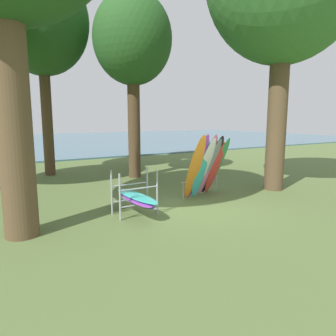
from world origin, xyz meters
The scene contains 7 objects.
ground_plane centered at (0.00, 0.00, 0.00)m, with size 80.00×80.00×0.00m, color #566B38.
lake_water centered at (0.00, 30.31, 0.05)m, with size 80.00×36.00×0.10m, color #477084.
tree_mid_behind centered at (0.40, 5.21, 5.89)m, with size 3.38×3.38×7.95m.
tree_far_left_back centered at (1.99, 8.66, 6.60)m, with size 3.65×3.65×8.75m.
tree_far_right_back centered at (-2.80, 7.80, 6.85)m, with size 4.13×4.13×9.29m.
leaning_board_pile centered at (0.98, 0.71, 1.02)m, with size 2.00×1.40×2.17m.
board_storage_rack centered at (-1.90, 0.17, 0.47)m, with size 1.15×2.13×1.25m.
Camera 1 is at (-5.39, -7.40, 2.64)m, focal length 32.89 mm.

